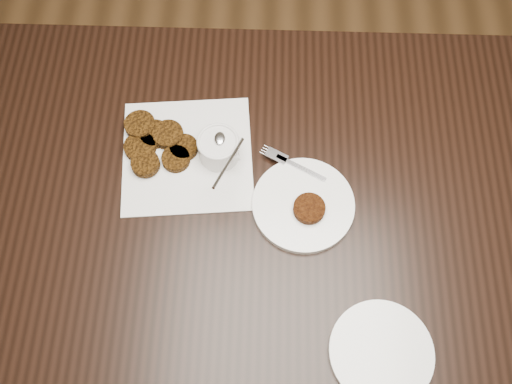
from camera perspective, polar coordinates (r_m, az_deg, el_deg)
floor at (r=1.86m, az=2.85°, el=-13.14°), size 4.00×4.00×0.00m
table at (r=1.52m, az=1.91°, el=-7.28°), size 1.46×0.94×0.75m
napkin at (r=1.23m, az=-6.93°, el=3.71°), size 0.30×0.30×0.00m
sauce_ramekin at (r=1.17m, az=-3.88°, el=5.20°), size 0.15×0.15×0.12m
patty_cluster at (r=1.24m, az=-9.78°, el=4.92°), size 0.23×0.23×0.02m
plate_with_patty at (r=1.16m, az=4.81°, el=-1.13°), size 0.28×0.28×0.03m
plate_empty at (r=1.11m, az=12.50°, el=-15.48°), size 0.24×0.24×0.01m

